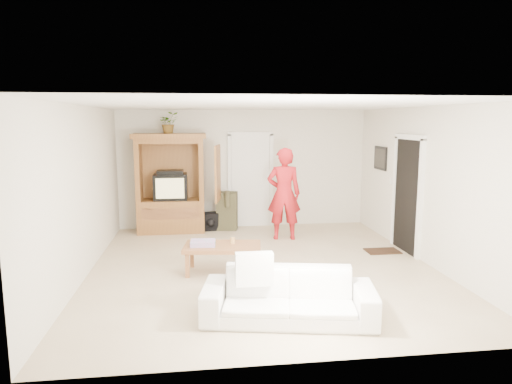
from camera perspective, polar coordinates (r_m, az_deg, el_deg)
floor at (r=7.55m, az=0.83°, el=-9.36°), size 6.00×6.00×0.00m
ceiling at (r=7.17m, az=0.88°, el=10.78°), size 6.00×6.00×0.00m
wall_back at (r=10.20m, az=-1.55°, el=2.91°), size 5.50×0.00×5.50m
wall_front at (r=4.35m, az=6.52°, el=-5.34°), size 5.50×0.00×5.50m
wall_left at (r=7.38m, az=-20.80°, el=0.02°), size 0.00×6.00×6.00m
wall_right at (r=8.10m, az=20.48°, el=0.79°), size 0.00×6.00×6.00m
armoire at (r=9.88m, az=-10.47°, el=0.28°), size 1.82×1.14×2.10m
door_back at (r=10.22m, az=-0.69°, el=1.34°), size 0.85×0.05×2.04m
doorway_right at (r=8.66m, az=18.40°, el=-0.49°), size 0.05×0.90×2.04m
framed_picture at (r=9.77m, az=15.30°, el=4.10°), size 0.03×0.60×0.48m
doormat at (r=8.71m, az=15.53°, el=-7.13°), size 0.60×0.40×0.02m
plant at (r=9.74m, az=-10.86°, el=8.49°), size 0.48×0.45×0.44m
man at (r=9.11m, az=3.50°, el=-0.23°), size 0.72×0.51×1.84m
sofa at (r=5.59m, az=4.09°, el=-12.82°), size 2.15×1.16×0.60m
coffee_table at (r=7.21m, az=-4.21°, el=-7.05°), size 1.27×0.80×0.44m
towel at (r=7.18m, az=-6.65°, el=-6.36°), size 0.40×0.30×0.08m
candle at (r=7.24m, az=-2.95°, el=-6.08°), size 0.08×0.08×0.10m
backpack_black at (r=9.95m, az=-5.70°, el=-3.74°), size 0.34×0.23×0.39m
backpack_olive at (r=9.99m, az=-3.64°, el=-2.38°), size 0.49×0.40×0.83m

